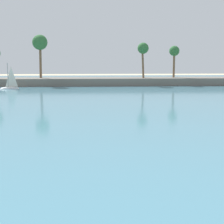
% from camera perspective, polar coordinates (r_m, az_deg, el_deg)
% --- Properties ---
extents(sea, '(220.00, 111.72, 0.06)m').
position_cam_1_polar(sea, '(67.48, -3.87, 3.14)').
color(sea, teal).
rests_on(sea, ground).
extents(palm_headland, '(118.60, 7.02, 13.26)m').
position_cam_1_polar(palm_headland, '(83.18, -6.42, 6.56)').
color(palm_headland, slate).
rests_on(palm_headland, ground).
extents(sailboat_mid_bay, '(4.24, 2.32, 5.89)m').
position_cam_1_polar(sailboat_mid_bay, '(77.70, -16.21, 4.02)').
color(sailboat_mid_bay, white).
rests_on(sailboat_mid_bay, sea).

